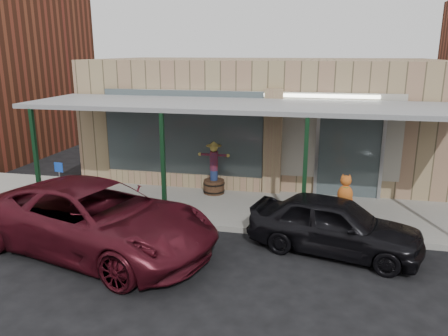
% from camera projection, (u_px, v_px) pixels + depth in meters
% --- Properties ---
extents(ground, '(120.00, 120.00, 0.00)m').
position_uv_depth(ground, '(211.00, 269.00, 9.27)').
color(ground, black).
rests_on(ground, ground).
extents(sidewalk, '(40.00, 3.20, 0.15)m').
position_uv_depth(sidewalk, '(241.00, 208.00, 12.64)').
color(sidewalk, gray).
rests_on(sidewalk, ground).
extents(storefront, '(12.00, 6.25, 4.20)m').
position_uv_depth(storefront, '(263.00, 117.00, 16.42)').
color(storefront, '#96825C').
rests_on(storefront, ground).
extents(awning, '(12.00, 3.00, 3.04)m').
position_uv_depth(awning, '(242.00, 107.00, 11.84)').
color(awning, gray).
rests_on(awning, ground).
extents(block_buildings_near, '(61.00, 8.00, 8.00)m').
position_uv_depth(block_buildings_near, '(320.00, 71.00, 16.55)').
color(block_buildings_near, brown).
rests_on(block_buildings_near, ground).
extents(barrel_scarecrow, '(1.00, 0.77, 1.66)m').
position_uv_depth(barrel_scarecrow, '(214.00, 176.00, 13.62)').
color(barrel_scarecrow, '#4B311E').
rests_on(barrel_scarecrow, sidewalk).
extents(barrel_pumpkin, '(0.81, 0.81, 0.80)m').
position_uv_depth(barrel_pumpkin, '(345.00, 210.00, 11.47)').
color(barrel_pumpkin, '#4B311E').
rests_on(barrel_pumpkin, sidewalk).
extents(handicap_sign, '(0.27, 0.05, 1.32)m').
position_uv_depth(handicap_sign, '(60.00, 179.00, 12.31)').
color(handicap_sign, gray).
rests_on(handicap_sign, sidewalk).
extents(parked_sedan, '(4.14, 2.46, 1.63)m').
position_uv_depth(parked_sedan, '(334.00, 224.00, 9.93)').
color(parked_sedan, black).
rests_on(parked_sedan, ground).
extents(car_maroon, '(6.23, 4.05, 1.60)m').
position_uv_depth(car_maroon, '(96.00, 218.00, 9.94)').
color(car_maroon, '#480E18').
rests_on(car_maroon, ground).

